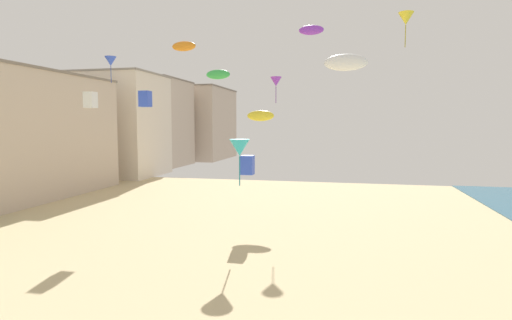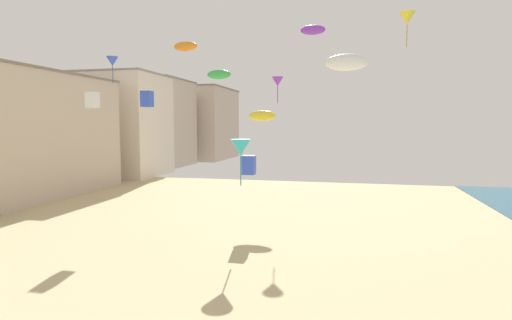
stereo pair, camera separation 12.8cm
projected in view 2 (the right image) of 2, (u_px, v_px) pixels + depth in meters
The scene contains 16 objects.
boardwalk_hotel_mid at pixel (27, 135), 50.05m from camera, with size 12.87×21.71×15.16m.
boardwalk_hotel_far at pixel (119, 125), 70.06m from camera, with size 15.08×12.93×17.52m.
boardwalk_hotel_distant at pixel (160, 123), 85.18m from camera, with size 10.86×15.56×18.26m.
boardwalk_hotel_furthest at pixel (196, 124), 104.96m from camera, with size 17.96×21.30×18.15m.
kite_blue_delta_2 at pixel (112, 61), 34.28m from camera, with size 0.97×0.97×2.21m.
kite_cyan_delta at pixel (241, 148), 30.21m from camera, with size 1.55×1.55×3.51m.
kite_purple_parafoil at pixel (313, 30), 37.67m from camera, with size 2.34×0.65×0.91m.
kite_blue_box at pixel (249, 165), 34.85m from camera, with size 1.05×1.05×1.65m.
kite_orange_parafoil at pixel (186, 46), 37.28m from camera, with size 2.32×0.64×0.90m.
kite_yellow_parafoil at pixel (262, 116), 42.28m from camera, with size 2.88×0.80×1.12m.
kite_white_parafoil at pixel (346, 62), 21.71m from camera, with size 2.33×0.65×0.90m.
kite_white_box at pixel (92, 100), 34.84m from camera, with size 0.87×0.87×1.37m.
kite_purple_delta at pixel (278, 82), 40.09m from camera, with size 1.14×1.14×2.59m.
kite_yellow_delta at pixel (407, 18), 27.18m from camera, with size 1.02×1.02×2.33m.
kite_green_parafoil at pixel (219, 74), 24.79m from camera, with size 1.52×0.42×0.59m.
kite_blue_box_2 at pixel (147, 99), 38.48m from camera, with size 0.96×0.96×1.51m.
Camera 2 is at (8.49, -2.02, 8.84)m, focal length 28.26 mm.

